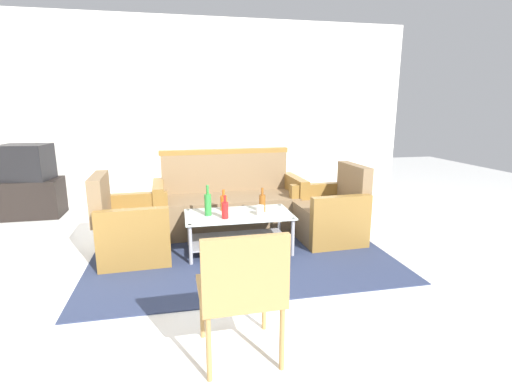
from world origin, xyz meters
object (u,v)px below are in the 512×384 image
Objects in this scene: bottle_green at (208,204)px; bottle_brown at (262,202)px; bottle_red at (225,210)px; television at (26,162)px; armchair_left at (132,230)px; wicker_chair at (242,286)px; cup at (260,210)px; coffee_table at (239,227)px; armchair_right at (330,215)px; couch at (229,204)px; tv_stand at (31,198)px; bottle_orange at (224,202)px.

bottle_brown is at bearing 3.01° from bottle_green.
bottle_red is 0.92× the size of bottle_brown.
bottle_red is at bearing 149.81° from television.
wicker_chair is (0.81, -1.81, 0.21)m from armchair_left.
cup is 3.43m from television.
bottle_brown reaches higher than cup.
coffee_table is 11.00× the size of cup.
bottle_green is (-0.31, 0.01, 0.26)m from coffee_table.
armchair_right reaches higher than bottle_green.
couch is at bearing 82.57° from wicker_chair.
armchair_left is 1.36m from bottle_brown.
armchair_left is at bearing 176.32° from bottle_green.
couch reaches higher than bottle_red.
armchair_left is 8.50× the size of cup.
coffee_table is 3.20m from tv_stand.
cup is (-0.87, -0.23, 0.17)m from armchair_right.
television is (-2.47, 1.69, 0.26)m from bottle_orange.
couch reaches higher than bottle_orange.
armchair_left is 2.36m from tv_stand.
bottle_green is at bearing 84.06° from armchair_left.
wicker_chair is (-0.27, -2.52, 0.18)m from couch.
bottle_green is 1.76m from wicker_chair.
bottle_red is at bearing -141.02° from coffee_table.
coffee_table is at bearing -170.22° from bottle_brown.
armchair_left reaches higher than coffee_table.
bottle_brown is at bearing -32.23° from tv_stand.
television is at bearing -141.76° from armchair_left.
armchair_right is at bearing 7.89° from coffee_table.
television is (-3.69, 1.71, 0.47)m from armchair_right.
bottle_brown is at bearing 72.37° from wicker_chair.
tv_stand is at bearing 62.81° from armchair_right.
television is at bearing 141.24° from bottle_green.
armchair_left is 1.31m from cup.
bottle_orange is 0.27× the size of wicker_chair.
wicker_chair is (2.34, -3.60, 0.23)m from tv_stand.
bottle_red is 2.36× the size of cup.
armchair_left is at bearing 168.32° from bottle_red.
coffee_table is 3.24m from television.
coffee_table is (-0.01, -0.77, -0.04)m from couch.
coffee_table is 4.67× the size of bottle_red.
couch is 2.76× the size of television.
television is at bearing -24.58° from couch.
armchair_right is (1.07, -0.62, -0.03)m from couch.
wicker_chair is (0.05, -1.76, -0.04)m from bottle_green.
armchair_right reaches higher than coffee_table.
wicker_chair is at bearing 142.22° from armchair_right.
tv_stand is (-2.87, 1.81, -0.25)m from bottle_brown.
armchair_left is at bearing 176.59° from coffee_table.
bottle_green is at bearing 90.33° from wicker_chair.
bottle_green is at bearing 138.04° from bottle_red.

